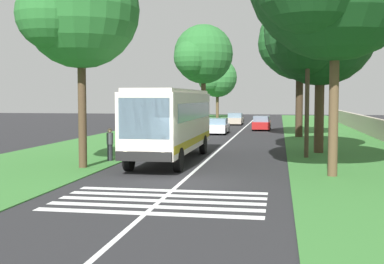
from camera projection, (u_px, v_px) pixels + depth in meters
ground at (182, 182)px, 20.10m from camera, size 160.00×160.00×0.00m
grass_verge_left at (109, 144)px, 36.24m from camera, size 120.00×8.00×0.04m
grass_verge_right at (347, 148)px, 33.46m from camera, size 120.00×8.00×0.04m
centre_line at (223, 146)px, 34.85m from camera, size 110.00×0.16×0.01m
coach_bus at (172, 120)px, 26.58m from camera, size 11.16×2.62×3.73m
zebra_crossing at (160, 201)px, 16.38m from camera, size 4.05×6.80×0.01m
trailing_car_0 at (218, 126)px, 46.37m from camera, size 4.30×1.78×1.43m
trailing_car_1 at (262, 124)px, 51.60m from camera, size 4.30×1.78×1.43m
trailing_car_2 at (235, 119)px, 61.73m from camera, size 4.30×1.78×1.43m
roadside_tree_left_0 at (217, 79)px, 81.55m from camera, size 7.67×6.25×9.55m
roadside_tree_left_1 at (203, 56)px, 61.80m from camera, size 8.81×7.16×12.09m
roadside_tree_left_2 at (80, 13)px, 23.58m from camera, size 6.36×5.42×10.05m
roadside_tree_right_0 at (297, 41)px, 41.82m from camera, size 8.06×6.80×11.51m
roadside_tree_right_2 at (317, 32)px, 29.82m from camera, size 7.91×6.63×10.60m
utility_pole at (307, 83)px, 27.58m from camera, size 0.24×1.40×7.82m
pedestrian at (110, 144)px, 26.40m from camera, size 0.34×0.34×1.69m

